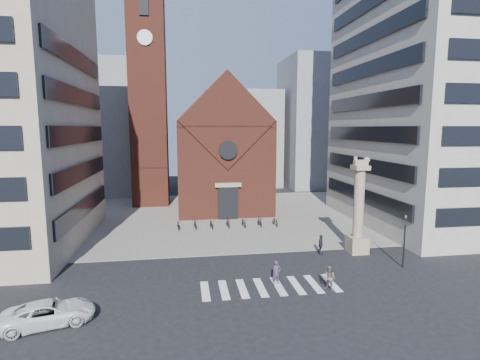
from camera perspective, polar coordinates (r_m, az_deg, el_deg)
name	(u,v)px	position (r m, az deg, el deg)	size (l,w,h in m)	color
ground	(254,271)	(30.17, 2.15, -13.73)	(120.00, 120.00, 0.00)	black
piazza	(226,215)	(48.13, -2.11, -5.40)	(46.00, 30.00, 0.05)	gray
zebra_crossing	(270,287)	(27.57, 4.54, -15.91)	(10.20, 3.20, 0.01)	white
church	(221,150)	(52.92, -2.91, 4.53)	(12.00, 16.65, 18.00)	#5F281D
campanile	(148,95)	(55.91, -13.79, 12.45)	(5.50, 5.50, 31.20)	#5F281D
building_right	(443,85)	(49.45, 28.49, 12.66)	(18.00, 22.00, 32.00)	#ABA79B
bg_block_left	(96,129)	(69.10, -21.13, 7.32)	(16.00, 14.00, 22.00)	gray
bg_block_mid	(241,139)	(73.43, 0.19, 6.29)	(14.00, 12.00, 18.00)	gray
bg_block_right	(326,123)	(74.70, 12.91, 8.43)	(16.00, 14.00, 24.00)	gray
lion_column	(358,215)	(35.01, 17.60, -5.11)	(1.63, 1.60, 8.68)	tan
traffic_light	(404,240)	(32.89, 23.76, -8.36)	(0.13, 0.16, 4.30)	black
white_car	(49,313)	(25.10, -27.08, -17.60)	(2.27, 4.93, 1.37)	silver
pedestrian_0	(277,273)	(27.71, 5.61, -13.85)	(0.64, 0.42, 1.74)	#3A3043
pedestrian_1	(330,278)	(27.33, 13.50, -14.35)	(0.85, 0.66, 1.74)	#665851
pedestrian_2	(321,245)	(34.33, 12.21, -9.61)	(1.04, 0.43, 1.77)	#26262E
scooter_0	(178,225)	(41.93, -9.36, -6.78)	(0.67, 1.93, 1.01)	black
scooter_1	(195,224)	(41.92, -6.85, -6.65)	(0.53, 1.87, 1.12)	black
scooter_2	(212,224)	(42.03, -4.35, -6.66)	(0.67, 1.93, 1.01)	black
scooter_3	(228,223)	(42.18, -1.86, -6.50)	(0.53, 1.87, 1.12)	black
scooter_4	(244,222)	(42.44, 0.60, -6.49)	(0.67, 1.93, 1.01)	black
scooter_5	(260,221)	(42.75, 3.03, -6.31)	(0.53, 1.87, 1.12)	black
scooter_6	(275,221)	(43.16, 5.41, -6.28)	(0.67, 1.93, 1.01)	black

